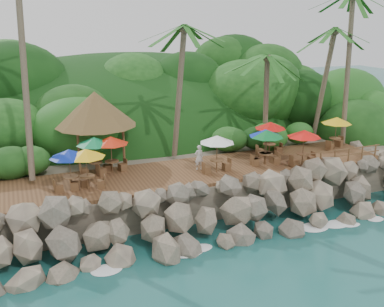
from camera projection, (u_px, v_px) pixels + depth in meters
name	position (u px, v px, depth m)	size (l,w,h in m)	color
ground	(236.00, 248.00, 23.17)	(140.00, 140.00, 0.00)	#19514F
land_base	(147.00, 148.00, 37.06)	(32.00, 25.20, 2.10)	gray
jungle_hill	(125.00, 138.00, 44.02)	(44.80, 28.00, 15.40)	#143811
seawall	(219.00, 213.00, 24.60)	(29.00, 4.00, 2.30)	gray
terrace	(192.00, 172.00, 27.85)	(26.00, 5.00, 0.20)	brown
jungle_foliage	(150.00, 164.00, 36.47)	(44.00, 16.00, 12.00)	#143811
foam_line	(233.00, 245.00, 23.42)	(25.20, 0.80, 0.06)	white
palms	(198.00, 4.00, 27.86)	(33.16, 7.26, 15.08)	brown
palapa	(95.00, 109.00, 28.63)	(5.18, 5.18, 4.60)	brown
dining_clusters	(209.00, 139.00, 27.66)	(20.77, 5.30, 2.30)	brown
railing	(342.00, 155.00, 28.93)	(6.10, 0.10, 1.00)	brown
waiter	(199.00, 157.00, 27.80)	(0.57, 0.38, 1.57)	white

